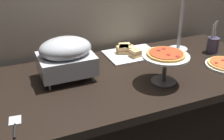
% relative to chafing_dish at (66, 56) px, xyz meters
% --- Properties ---
extents(buffet_table, '(1.90, 0.84, 0.76)m').
position_rel_chafing_dish_xyz_m(buffet_table, '(0.35, -0.10, -0.52)').
color(buffet_table, black).
rests_on(buffet_table, ground_plane).
extents(chafing_dish, '(0.32, 0.25, 0.26)m').
position_rel_chafing_dish_xyz_m(chafing_dish, '(0.00, 0.00, 0.00)').
color(chafing_dish, '#B7BABF').
rests_on(chafing_dish, buffet_table).
extents(pizza_plate_center, '(0.27, 0.27, 0.19)m').
position_rel_chafing_dish_xyz_m(pizza_plate_center, '(0.51, -0.27, 0.01)').
color(pizza_plate_center, '#595B60').
rests_on(pizza_plate_center, buffet_table).
extents(sandwich_platter, '(0.37, 0.27, 0.06)m').
position_rel_chafing_dish_xyz_m(sandwich_platter, '(0.50, 0.18, -0.12)').
color(sandwich_platter, white).
rests_on(sandwich_platter, buffet_table).
extents(sauce_cup_near, '(0.06, 0.06, 0.03)m').
position_rel_chafing_dish_xyz_m(sauce_cup_near, '(0.14, 0.19, -0.13)').
color(sauce_cup_near, black).
rests_on(sauce_cup_near, buffet_table).
extents(utensil_holder, '(0.08, 0.08, 0.23)m').
position_rel_chafing_dish_xyz_m(utensil_holder, '(1.08, -0.02, -0.09)').
color(utensil_holder, '#383347').
rests_on(utensil_holder, buffet_table).
extents(serving_spatula, '(0.06, 0.17, 0.01)m').
position_rel_chafing_dish_xyz_m(serving_spatula, '(-0.34, -0.36, -0.14)').
color(serving_spatula, '#B7BABF').
rests_on(serving_spatula, buffet_table).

